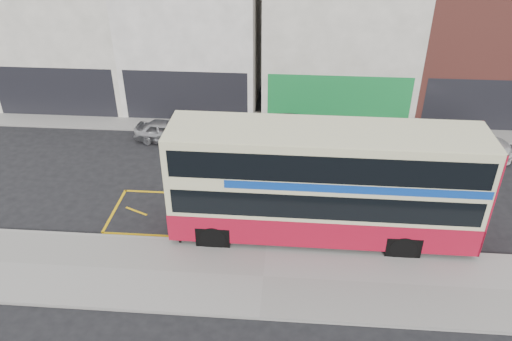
# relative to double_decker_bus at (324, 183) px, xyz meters

# --- Properties ---
(ground) EXTENTS (120.00, 120.00, 0.00)m
(ground) POSITION_rel_double_decker_bus_xyz_m (-2.21, -0.60, -2.56)
(ground) COLOR black
(ground) RESTS_ON ground
(pavement) EXTENTS (40.00, 4.00, 0.15)m
(pavement) POSITION_rel_double_decker_bus_xyz_m (-2.21, -2.90, -2.48)
(pavement) COLOR gray
(pavement) RESTS_ON ground
(kerb) EXTENTS (40.00, 0.15, 0.15)m
(kerb) POSITION_rel_double_decker_bus_xyz_m (-2.21, -0.97, -2.48)
(kerb) COLOR gray
(kerb) RESTS_ON ground
(far_pavement) EXTENTS (50.00, 3.00, 0.15)m
(far_pavement) POSITION_rel_double_decker_bus_xyz_m (-2.21, 10.40, -2.48)
(far_pavement) COLOR gray
(far_pavement) RESTS_ON ground
(road_markings) EXTENTS (14.00, 3.40, 0.01)m
(road_markings) POSITION_rel_double_decker_bus_xyz_m (-2.21, 1.00, -2.55)
(road_markings) COLOR #E0A90B
(road_markings) RESTS_ON ground
(terrace_far_left) EXTENTS (8.00, 8.01, 10.80)m
(terrace_far_left) POSITION_rel_double_decker_bus_xyz_m (-15.71, 14.39, 2.26)
(terrace_far_left) COLOR white
(terrace_far_left) RESTS_ON ground
(terrace_left) EXTENTS (8.00, 8.01, 11.80)m
(terrace_left) POSITION_rel_double_decker_bus_xyz_m (-7.71, 14.39, 2.76)
(terrace_left) COLOR white
(terrace_left) RESTS_ON ground
(terrace_green_shop) EXTENTS (9.00, 8.01, 11.30)m
(terrace_green_shop) POSITION_rel_double_decker_bus_xyz_m (1.29, 14.39, 2.51)
(terrace_green_shop) COLOR white
(terrace_green_shop) RESTS_ON ground
(terrace_right) EXTENTS (9.00, 8.01, 10.30)m
(terrace_right) POSITION_rel_double_decker_bus_xyz_m (10.29, 14.39, 2.01)
(terrace_right) COLOR brown
(terrace_right) RESTS_ON ground
(double_decker_bus) EXTENTS (12.19, 2.88, 4.87)m
(double_decker_bus) POSITION_rel_double_decker_bus_xyz_m (0.00, 0.00, 0.00)
(double_decker_bus) COLOR beige
(double_decker_bus) RESTS_ON ground
(bus_stop_post) EXTENTS (0.80, 0.16, 3.18)m
(bus_stop_post) POSITION_rel_double_decker_bus_xyz_m (-5.67, -1.14, -0.51)
(bus_stop_post) COLOR black
(bus_stop_post) RESTS_ON pavement
(car_silver) EXTENTS (3.82, 1.93, 1.25)m
(car_silver) POSITION_rel_double_decker_bus_xyz_m (-8.30, 7.77, -1.94)
(car_silver) COLOR #A5A6A9
(car_silver) RESTS_ON ground
(car_grey) EXTENTS (4.87, 2.32, 1.54)m
(car_grey) POSITION_rel_double_decker_bus_xyz_m (-0.99, 7.87, -1.79)
(car_grey) COLOR #3B3D42
(car_grey) RESTS_ON ground
(car_white) EXTENTS (5.43, 2.91, 1.50)m
(car_white) POSITION_rel_double_decker_bus_xyz_m (7.79, 7.62, -1.81)
(car_white) COLOR silver
(car_white) RESTS_ON ground
(street_tree_right) EXTENTS (2.26, 2.26, 4.87)m
(street_tree_right) POSITION_rel_double_decker_bus_xyz_m (4.03, 11.80, 0.76)
(street_tree_right) COLOR black
(street_tree_right) RESTS_ON ground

